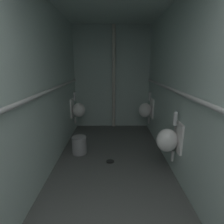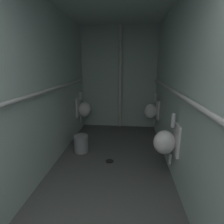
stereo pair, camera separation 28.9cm
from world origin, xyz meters
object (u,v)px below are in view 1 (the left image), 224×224
urinal_left_mid (77,110)px  urinal_right_far (146,110)px  floor_drain (110,161)px  urinal_right_mid (168,139)px  waste_bin (79,145)px  standpipe_back_wall (113,79)px

urinal_left_mid → urinal_right_far: 1.62m
urinal_right_far → floor_drain: bearing=-122.6°
urinal_left_mid → floor_drain: 1.65m
urinal_right_mid → waste_bin: bearing=153.3°
standpipe_back_wall → waste_bin: bearing=-114.0°
urinal_right_mid → standpipe_back_wall: (-0.77, 2.20, 0.69)m
floor_drain → waste_bin: 0.68m
standpipe_back_wall → waste_bin: standpipe_back_wall is taller
urinal_left_mid → standpipe_back_wall: standpipe_back_wall is taller
standpipe_back_wall → urinal_right_far: bearing=-31.4°
urinal_right_far → urinal_left_mid: bearing=179.8°
urinal_right_mid → standpipe_back_wall: standpipe_back_wall is taller
waste_bin → floor_drain: bearing=-27.5°
urinal_left_mid → floor_drain: urinal_left_mid is taller
urinal_right_mid → floor_drain: bearing=153.9°
standpipe_back_wall → waste_bin: (-0.66, -1.48, -1.12)m
urinal_right_mid → floor_drain: size_ratio=5.39×
urinal_right_far → standpipe_back_wall: bearing=148.6°
urinal_right_mid → urinal_right_far: 1.73m
urinal_right_mid → standpipe_back_wall: bearing=109.2°
urinal_right_mid → urinal_left_mid: bearing=133.0°
urinal_right_far → waste_bin: 1.80m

